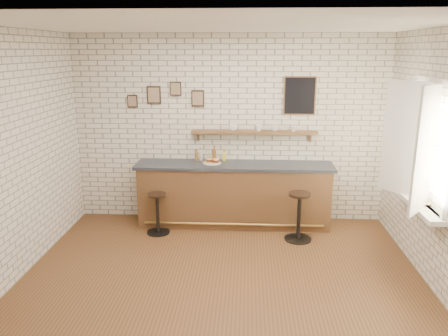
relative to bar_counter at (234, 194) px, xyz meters
The scene contains 21 objects.
ground 1.78m from the bar_counter, 93.11° to the right, with size 5.00×5.00×0.00m, color brown.
bar_counter is the anchor object (origin of this frame).
sandwich_plate 0.62m from the bar_counter, behind, with size 0.28×0.28×0.01m, color white.
ciabatta_sandwich 0.65m from the bar_counter, behind, with size 0.24×0.17×0.07m.
potato_chips 0.63m from the bar_counter, behind, with size 0.26×0.18×0.00m.
bitters_bottle_brown 0.87m from the bar_counter, 162.01° to the left, with size 0.06×0.06×0.18m.
bitters_bottle_white 0.83m from the bar_counter, 160.03° to the left, with size 0.05×0.05×0.20m.
bitters_bottle_amber 0.71m from the bar_counter, 148.60° to the left, with size 0.06×0.06×0.24m.
condiment_bottle_yellow 0.63m from the bar_counter, 130.36° to the left, with size 0.05×0.05×0.17m.
bar_stool_left 1.25m from the bar_counter, 159.76° to the right, with size 0.36×0.36×0.64m.
bar_stool_right 1.13m from the bar_counter, 29.77° to the right, with size 0.41×0.41×0.73m.
wall_shelf 1.04m from the bar_counter, 33.36° to the left, with size 2.00×0.18×0.18m.
shelf_cup_a 1.07m from the bar_counter, 97.20° to the left, with size 0.13×0.13×0.11m, color white.
shelf_cup_b 1.13m from the bar_counter, 28.21° to the left, with size 0.11×0.11×0.10m, color white.
shelf_cup_c 1.23m from the bar_counter, 17.63° to the left, with size 0.11×0.11×0.09m, color white.
shelf_cup_d 1.40m from the bar_counter, 12.24° to the left, with size 0.09×0.09×0.08m, color white.
back_wall_decor 1.57m from the bar_counter, 64.50° to the left, with size 2.96×0.02×0.56m.
window_sill 2.73m from the bar_counter, 31.23° to the right, with size 0.20×1.35×0.06m.
casement_window 2.90m from the bar_counter, 31.71° to the right, with size 0.40×1.30×1.56m.
book_lower 2.74m from the bar_counter, 32.40° to the right, with size 0.15×0.21×0.02m, color tan.
book_upper 2.77m from the bar_counter, 33.01° to the right, with size 0.15×0.20×0.02m, color tan.
Camera 1 is at (0.29, -4.93, 2.74)m, focal length 35.00 mm.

